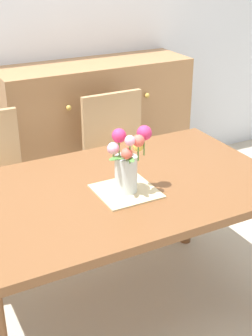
% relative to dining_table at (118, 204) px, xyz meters
% --- Properties ---
extents(ground_plane, '(12.00, 12.00, 0.00)m').
position_rel_dining_table_xyz_m(ground_plane, '(0.00, 0.00, -0.65)').
color(ground_plane, '#B7AD99').
extents(back_wall, '(7.00, 0.10, 2.80)m').
position_rel_dining_table_xyz_m(back_wall, '(0.00, 1.60, 0.75)').
color(back_wall, silver).
rests_on(back_wall, ground_plane).
extents(dining_table, '(1.52, 0.92, 0.75)m').
position_rel_dining_table_xyz_m(dining_table, '(0.00, 0.00, 0.00)').
color(dining_table, brown).
rests_on(dining_table, ground_plane).
extents(chair_right, '(0.42, 0.42, 0.90)m').
position_rel_dining_table_xyz_m(chair_right, '(0.42, 0.80, -0.14)').
color(chair_right, tan).
rests_on(chair_right, ground_plane).
extents(dresser, '(1.40, 0.47, 1.00)m').
position_rel_dining_table_xyz_m(dresser, '(0.49, 1.33, -0.15)').
color(dresser, '#9E7047').
rests_on(dresser, ground_plane).
extents(placemat, '(0.26, 0.26, 0.01)m').
position_rel_dining_table_xyz_m(placemat, '(0.01, -0.07, 0.10)').
color(placemat, '#CCB789').
rests_on(placemat, dining_table).
extents(flower_vase, '(0.22, 0.15, 0.30)m').
position_rel_dining_table_xyz_m(flower_vase, '(0.01, -0.07, 0.25)').
color(flower_vase, silver).
rests_on(flower_vase, placemat).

